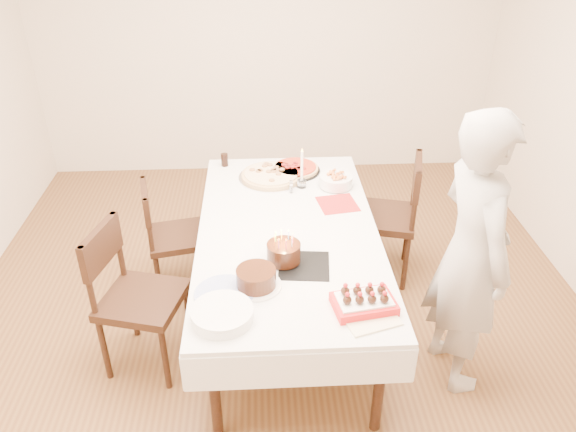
{
  "coord_description": "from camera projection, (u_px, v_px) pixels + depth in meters",
  "views": [
    {
      "loc": [
        -0.09,
        -2.99,
        2.66
      ],
      "look_at": [
        0.08,
        0.04,
        0.85
      ],
      "focal_mm": 35.0,
      "sensor_mm": 36.0,
      "label": 1
    }
  ],
  "objects": [
    {
      "name": "floor",
      "position": [
        278.0,
        323.0,
        3.93
      ],
      "size": [
        5.0,
        5.0,
        0.0
      ],
      "primitive_type": "plane",
      "color": "brown",
      "rests_on": "ground"
    },
    {
      "name": "wall_back",
      "position": [
        266.0,
        40.0,
        5.38
      ],
      "size": [
        4.5,
        0.04,
        2.7
      ],
      "primitive_type": "cube",
      "color": "beige",
      "rests_on": "floor"
    },
    {
      "name": "dining_table",
      "position": [
        288.0,
        276.0,
        3.77
      ],
      "size": [
        1.84,
        2.41,
        0.75
      ],
      "primitive_type": "cube",
      "rotation": [
        0.0,
        0.0,
        0.37
      ],
      "color": "silver",
      "rests_on": "floor"
    },
    {
      "name": "chair_right_savory",
      "position": [
        383.0,
        217.0,
        4.21
      ],
      "size": [
        0.62,
        0.62,
        0.99
      ],
      "primitive_type": null,
      "rotation": [
        0.0,
        0.0,
        -0.26
      ],
      "color": "black",
      "rests_on": "floor"
    },
    {
      "name": "chair_left_savory",
      "position": [
        178.0,
        237.0,
        4.07
      ],
      "size": [
        0.53,
        0.53,
        0.88
      ],
      "primitive_type": null,
      "rotation": [
        0.0,
        0.0,
        3.35
      ],
      "color": "black",
      "rests_on": "floor"
    },
    {
      "name": "chair_left_dessert",
      "position": [
        143.0,
        300.0,
        3.38
      ],
      "size": [
        0.61,
        0.61,
        0.98
      ],
      "primitive_type": null,
      "rotation": [
        0.0,
        0.0,
        2.88
      ],
      "color": "black",
      "rests_on": "floor"
    },
    {
      "name": "person",
      "position": [
        471.0,
        255.0,
        3.13
      ],
      "size": [
        0.51,
        0.69,
        1.73
      ],
      "primitive_type": "imported",
      "rotation": [
        0.0,
        0.0,
        1.74
      ],
      "color": "#AAA6A0",
      "rests_on": "floor"
    },
    {
      "name": "pizza_white",
      "position": [
        271.0,
        175.0,
        4.19
      ],
      "size": [
        0.59,
        0.59,
        0.04
      ],
      "primitive_type": "cylinder",
      "rotation": [
        0.0,
        0.0,
        0.24
      ],
      "color": "beige",
      "rests_on": "dining_table"
    },
    {
      "name": "pizza_pepperoni",
      "position": [
        295.0,
        169.0,
        4.29
      ],
      "size": [
        0.5,
        0.5,
        0.04
      ],
      "primitive_type": "cylinder",
      "rotation": [
        0.0,
        0.0,
        -0.41
      ],
      "color": "red",
      "rests_on": "dining_table"
    },
    {
      "name": "red_placemat",
      "position": [
        338.0,
        204.0,
        3.86
      ],
      "size": [
        0.29,
        0.29,
        0.01
      ],
      "primitive_type": "cube",
      "rotation": [
        0.0,
        0.0,
        0.17
      ],
      "color": "#B21E1E",
      "rests_on": "dining_table"
    },
    {
      "name": "pasta_bowl",
      "position": [
        336.0,
        181.0,
        4.06
      ],
      "size": [
        0.27,
        0.27,
        0.08
      ],
      "primitive_type": "cylinder",
      "rotation": [
        0.0,
        0.0,
        -0.12
      ],
      "color": "white",
      "rests_on": "dining_table"
    },
    {
      "name": "taper_candle",
      "position": [
        302.0,
        168.0,
        4.0
      ],
      "size": [
        0.09,
        0.09,
        0.31
      ],
      "primitive_type": "cylinder",
      "rotation": [
        0.0,
        0.0,
        0.38
      ],
      "color": "white",
      "rests_on": "dining_table"
    },
    {
      "name": "shaker_pair",
      "position": [
        291.0,
        188.0,
        3.98
      ],
      "size": [
        0.09,
        0.09,
        0.08
      ],
      "primitive_type": null,
      "rotation": [
        0.0,
        0.0,
        -0.4
      ],
      "color": "white",
      "rests_on": "dining_table"
    },
    {
      "name": "cola_glass",
      "position": [
        225.0,
        160.0,
        4.35
      ],
      "size": [
        0.07,
        0.07,
        0.1
      ],
      "primitive_type": "cylinder",
      "rotation": [
        0.0,
        0.0,
        0.35
      ],
      "color": "black",
      "rests_on": "dining_table"
    },
    {
      "name": "layer_cake",
      "position": [
        256.0,
        278.0,
        3.05
      ],
      "size": [
        0.3,
        0.3,
        0.11
      ],
      "primitive_type": "cylinder",
      "rotation": [
        0.0,
        0.0,
        -0.06
      ],
      "color": "#351A0D",
      "rests_on": "dining_table"
    },
    {
      "name": "cake_board",
      "position": [
        304.0,
        266.0,
        3.24
      ],
      "size": [
        0.32,
        0.32,
        0.01
      ],
      "primitive_type": "cube",
      "rotation": [
        0.0,
        0.0,
        -0.1
      ],
      "color": "black",
      "rests_on": "dining_table"
    },
    {
      "name": "birthday_cake",
      "position": [
        284.0,
        248.0,
        3.22
      ],
      "size": [
        0.25,
        0.25,
        0.18
      ],
      "primitive_type": "cylinder",
      "rotation": [
        0.0,
        0.0,
        -0.36
      ],
      "color": "#34180E",
      "rests_on": "dining_table"
    },
    {
      "name": "strawberry_box",
      "position": [
        364.0,
        302.0,
        2.9
      ],
      "size": [
        0.35,
        0.26,
        0.08
      ],
      "primitive_type": null,
      "rotation": [
        0.0,
        0.0,
        0.17
      ],
      "color": "red",
      "rests_on": "dining_table"
    },
    {
      "name": "box_lid",
      "position": [
        371.0,
        320.0,
        2.84
      ],
      "size": [
        0.31,
        0.25,
        0.02
      ],
      "primitive_type": "cube",
      "rotation": [
        0.0,
        0.0,
        0.3
      ],
      "color": "beige",
      "rests_on": "dining_table"
    },
    {
      "name": "plate_stack",
      "position": [
        222.0,
        314.0,
        2.83
      ],
      "size": [
        0.37,
        0.37,
        0.07
      ],
      "primitive_type": "cylinder",
      "rotation": [
        0.0,
        0.0,
        -0.18
      ],
      "color": "white",
      "rests_on": "dining_table"
    },
    {
      "name": "china_plate",
      "position": [
        224.0,
        293.0,
        3.01
      ],
      "size": [
        0.4,
        0.4,
        0.01
      ],
      "primitive_type": "cylinder",
      "rotation": [
        0.0,
        0.0,
        0.26
      ],
      "color": "white",
      "rests_on": "dining_table"
    }
  ]
}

